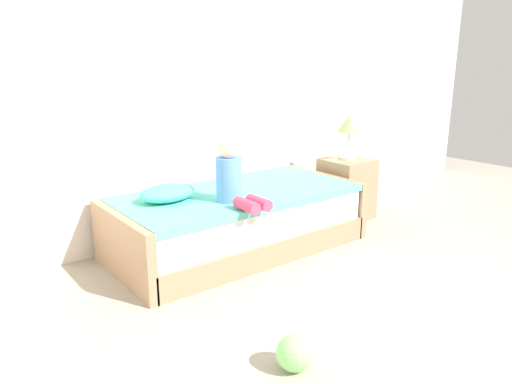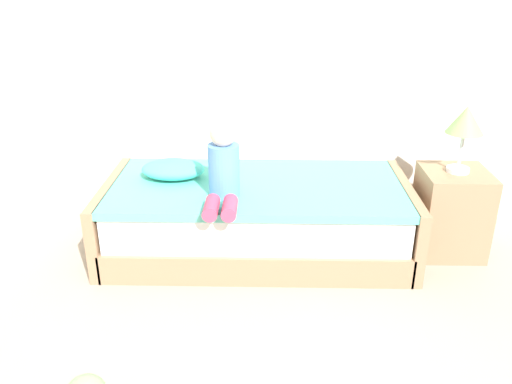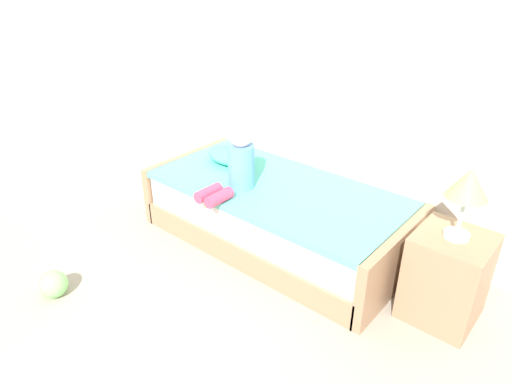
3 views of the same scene
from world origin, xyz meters
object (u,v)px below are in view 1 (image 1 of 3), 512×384
(bed, at_px, (238,221))
(toy_ball, at_px, (294,353))
(nightstand, at_px, (346,189))
(pillow, at_px, (167,193))
(child_figure, at_px, (233,176))
(table_lamp, at_px, (350,125))

(bed, xyz_separation_m, toy_ball, (-0.74, -1.53, -0.15))
(nightstand, xyz_separation_m, toy_ball, (-2.09, -1.54, -0.20))
(pillow, bearing_deg, child_figure, -40.79)
(nightstand, distance_m, toy_ball, 2.60)
(bed, distance_m, pillow, 0.68)
(bed, bearing_deg, pillow, 170.34)
(pillow, xyz_separation_m, toy_ball, (-0.15, -1.63, -0.47))
(nightstand, bearing_deg, toy_ball, -143.64)
(bed, xyz_separation_m, child_figure, (-0.21, -0.23, 0.46))
(pillow, height_order, toy_ball, pillow)
(table_lamp, xyz_separation_m, pillow, (-1.94, 0.09, -0.37))
(bed, height_order, nightstand, nightstand)
(table_lamp, distance_m, toy_ball, 2.72)
(bed, bearing_deg, toy_ball, -115.77)
(nightstand, bearing_deg, child_figure, -171.30)
(table_lamp, height_order, child_figure, table_lamp)
(toy_ball, bearing_deg, bed, 64.23)
(child_figure, xyz_separation_m, toy_ball, (-0.53, -1.30, -0.61))
(toy_ball, bearing_deg, child_figure, 67.79)
(nightstand, relative_size, child_figure, 1.18)
(nightstand, distance_m, pillow, 1.96)
(nightstand, height_order, child_figure, child_figure)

